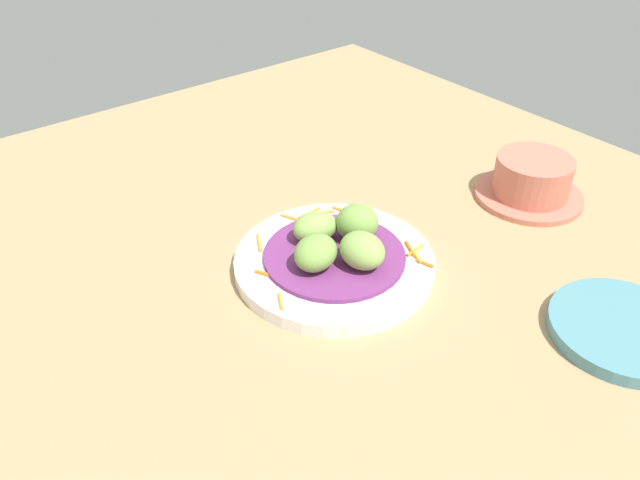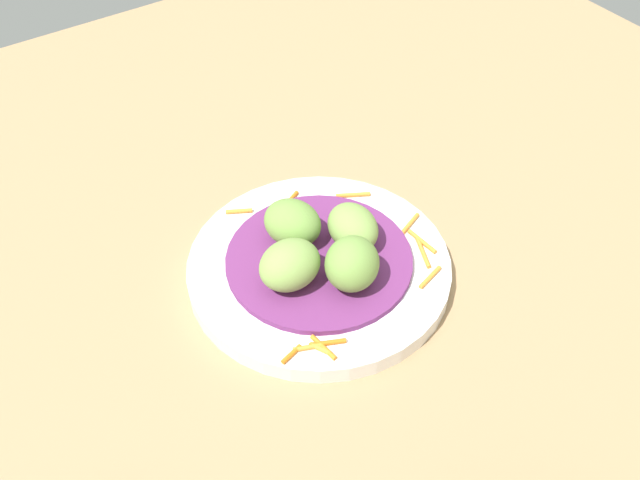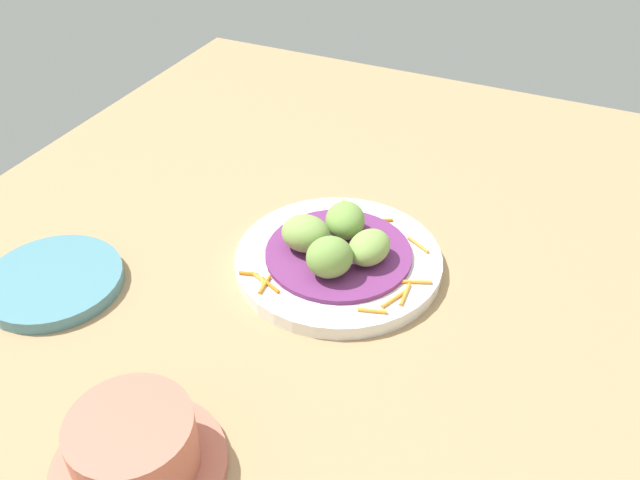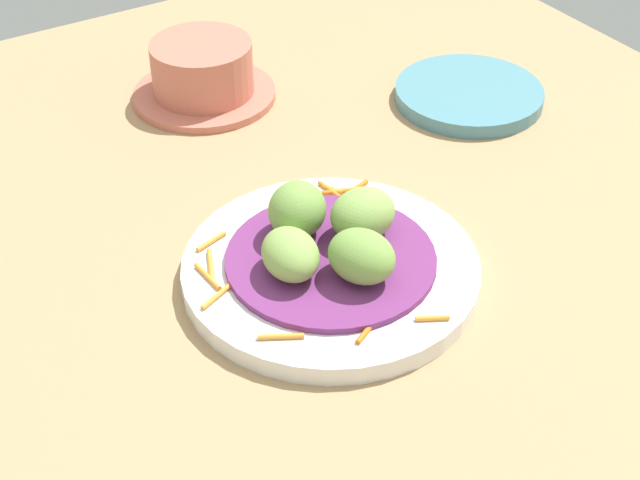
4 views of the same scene
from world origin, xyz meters
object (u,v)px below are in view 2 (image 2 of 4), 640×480
object	(u,v)px
guac_scoop_center	(290,265)
guac_scoop_back	(351,225)
guac_scoop_right	(352,264)
guac_scoop_left	(292,223)
main_plate	(321,271)

from	to	relation	value
guac_scoop_center	guac_scoop_back	bearing A→B (deg)	-170.06
guac_scoop_center	guac_scoop_right	bearing A→B (deg)	144.94
guac_scoop_right	guac_scoop_back	world-z (taller)	guac_scoop_right
guac_scoop_left	guac_scoop_right	xyz separation A→B (cm)	(-1.26, 7.21, 0.31)
guac_scoop_left	guac_scoop_center	size ratio (longest dim) A/B	0.98
guac_scoop_left	guac_scoop_center	distance (cm)	5.18
guac_scoop_right	guac_scoop_back	bearing A→B (deg)	-125.06
guac_scoop_left	guac_scoop_back	bearing A→B (deg)	144.94
main_plate	guac_scoop_left	world-z (taller)	guac_scoop_left
main_plate	guac_scoop_right	xyz separation A→B (cm)	(-0.63, 3.61, 3.67)
guac_scoop_right	guac_scoop_back	xyz separation A→B (cm)	(-2.97, -4.24, -0.53)
main_plate	guac_scoop_left	distance (cm)	4.97
guac_scoop_right	guac_scoop_back	size ratio (longest dim) A/B	0.92
guac_scoop_left	guac_scoop_back	distance (cm)	5.18
guac_scoop_left	guac_scoop_center	world-z (taller)	guac_scoop_center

